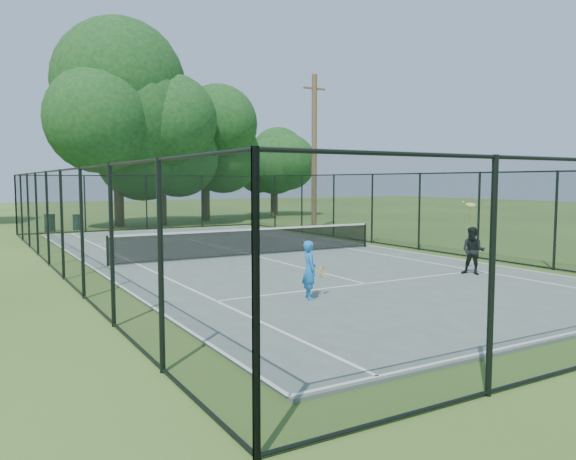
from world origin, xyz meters
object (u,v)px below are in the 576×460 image
trash_bin_right (78,222)px  utility_pole (314,151)px  trash_bin_left (50,223)px  player_blue (310,270)px  player_black (473,251)px  tennis_net (253,241)px

trash_bin_right → utility_pole: bearing=-25.9°
trash_bin_left → player_blue: player_blue is taller
player_black → utility_pole: bearing=72.7°
tennis_net → utility_pole: (8.41, 9.00, 3.77)m
trash_bin_left → player_black: size_ratio=0.45×
trash_bin_left → tennis_net: bearing=-71.6°
tennis_net → player_blue: 7.55m
trash_bin_left → player_blue: (2.59, -21.65, 0.24)m
utility_pole → player_black: 16.91m
trash_bin_right → player_blue: (1.12, -21.91, 0.28)m
utility_pole → tennis_net: bearing=-133.0°
trash_bin_right → player_blue: size_ratio=0.66×
utility_pole → player_blue: size_ratio=6.57×
trash_bin_right → player_black: size_ratio=0.42×
utility_pole → trash_bin_left: bearing=157.6°
trash_bin_left → player_black: 22.77m
trash_bin_left → utility_pole: bearing=-22.4°
trash_bin_left → player_black: bearing=-68.6°
trash_bin_right → utility_pole: (11.73, -5.69, 3.91)m
player_blue → player_black: 5.73m
tennis_net → player_black: bearing=-62.7°
trash_bin_right → player_black: bearing=-72.4°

